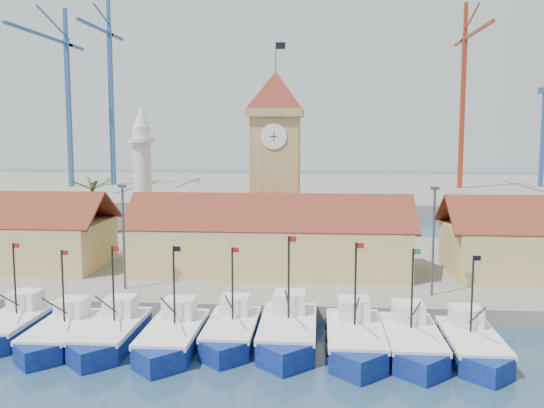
{
  "coord_description": "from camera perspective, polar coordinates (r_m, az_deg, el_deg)",
  "views": [
    {
      "loc": [
        4.63,
        -37.8,
        14.97
      ],
      "look_at": [
        0.24,
        18.0,
        8.27
      ],
      "focal_mm": 40.0,
      "sensor_mm": 36.0,
      "label": 1
    }
  ],
  "objects": [
    {
      "name": "ground",
      "position": [
        40.92,
        -2.4,
        -14.64
      ],
      "size": [
        400.0,
        400.0,
        0.0
      ],
      "primitive_type": "plane",
      "color": "navy",
      "rests_on": "ground"
    },
    {
      "name": "quay",
      "position": [
        63.58,
        0.21,
        -6.1
      ],
      "size": [
        140.0,
        32.0,
        1.5
      ],
      "primitive_type": "cube",
      "color": "gray",
      "rests_on": "ground"
    },
    {
      "name": "terminal",
      "position": [
        148.53,
        2.69,
        1.42
      ],
      "size": [
        240.0,
        80.0,
        2.0
      ],
      "primitive_type": "cube",
      "color": "gray",
      "rests_on": "ground"
    },
    {
      "name": "boat_1",
      "position": [
        48.99,
        -23.35,
        -10.63
      ],
      "size": [
        3.5,
        9.6,
        7.26
      ],
      "color": "navy",
      "rests_on": "ground"
    },
    {
      "name": "boat_2",
      "position": [
        45.95,
        -19.35,
        -11.63
      ],
      "size": [
        3.41,
        9.34,
        7.07
      ],
      "color": "navy",
      "rests_on": "ground"
    },
    {
      "name": "boat_3",
      "position": [
        44.82,
        -14.97,
        -11.9
      ],
      "size": [
        3.56,
        9.75,
        7.38
      ],
      "color": "navy",
      "rests_on": "ground"
    },
    {
      "name": "boat_4",
      "position": [
        43.26,
        -9.41,
        -12.42
      ],
      "size": [
        3.63,
        9.95,
        7.53
      ],
      "color": "navy",
      "rests_on": "ground"
    },
    {
      "name": "boat_5",
      "position": [
        43.97,
        -3.88,
        -12.07
      ],
      "size": [
        3.47,
        9.5,
        7.19
      ],
      "color": "navy",
      "rests_on": "ground"
    },
    {
      "name": "boat_6",
      "position": [
        43.45,
        1.5,
        -12.16
      ],
      "size": [
        3.91,
        10.72,
        8.11
      ],
      "color": "navy",
      "rests_on": "ground"
    },
    {
      "name": "boat_7",
      "position": [
        42.53,
        7.85,
        -12.68
      ],
      "size": [
        3.8,
        10.42,
        7.88
      ],
      "color": "navy",
      "rests_on": "ground"
    },
    {
      "name": "boat_8",
      "position": [
        42.82,
        13.1,
        -12.72
      ],
      "size": [
        3.64,
        9.96,
        7.54
      ],
      "color": "navy",
      "rests_on": "ground"
    },
    {
      "name": "boat_9",
      "position": [
        43.36,
        18.42,
        -12.69
      ],
      "size": [
        3.46,
        9.49,
        7.18
      ],
      "color": "navy",
      "rests_on": "ground"
    },
    {
      "name": "hall_center",
      "position": [
        59.02,
        -0.08,
        -3.9
      ],
      "size": [
        27.04,
        10.13,
        7.61
      ],
      "color": "tan",
      "rests_on": "quay"
    },
    {
      "name": "clock_tower",
      "position": [
        64.03,
        0.34,
        4.13
      ],
      "size": [
        5.8,
        5.8,
        22.7
      ],
      "color": "tan",
      "rests_on": "quay"
    },
    {
      "name": "minaret",
      "position": [
        68.87,
        -12.09,
        2.31
      ],
      "size": [
        3.0,
        3.0,
        16.3
      ],
      "color": "silver",
      "rests_on": "quay"
    },
    {
      "name": "palm_tree",
      "position": [
        68.94,
        -16.48,
        -0.73
      ],
      "size": [
        5.6,
        5.03,
        8.39
      ],
      "color": "brown",
      "rests_on": "quay"
    },
    {
      "name": "lamp_posts",
      "position": [
        50.69,
        -0.24,
        -2.82
      ],
      "size": [
        80.7,
        0.25,
        9.03
      ],
      "color": "#3F3F44",
      "rests_on": "quay"
    },
    {
      "name": "crane_blue_far",
      "position": [
        150.01,
        -19.01,
        10.42
      ],
      "size": [
        1.0,
        38.07,
        41.32
      ],
      "color": "#2C5287",
      "rests_on": "terminal"
    },
    {
      "name": "crane_blue_near",
      "position": [
        153.95,
        -15.05,
        10.84
      ],
      "size": [
        1.0,
        29.36,
        44.44
      ],
      "color": "#2C5287",
      "rests_on": "terminal"
    },
    {
      "name": "crane_red_right",
      "position": [
        145.42,
        17.68,
        10.53
      ],
      "size": [
        1.0,
        32.62,
        41.78
      ],
      "color": "maroon",
      "rests_on": "terminal"
    }
  ]
}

